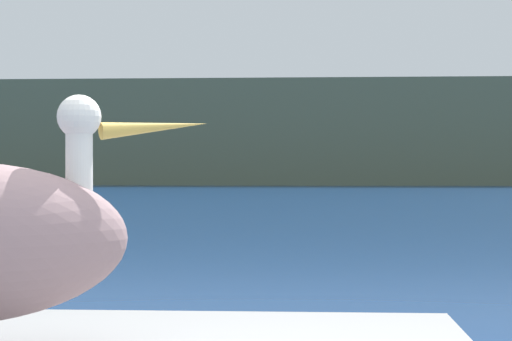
# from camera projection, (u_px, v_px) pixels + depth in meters

# --- Properties ---
(hillside_backdrop) EXTENTS (140.00, 10.32, 7.68)m
(hillside_backdrop) POSITION_uv_depth(u_px,v_px,m) (308.00, 134.00, 68.34)
(hillside_backdrop) COLOR #5B664C
(hillside_backdrop) RESTS_ON ground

